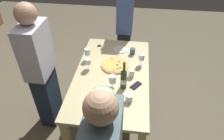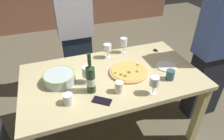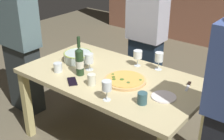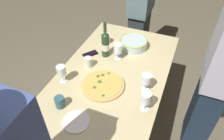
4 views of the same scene
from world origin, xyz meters
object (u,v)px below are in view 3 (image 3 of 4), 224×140
(wine_glass_by_bottle, at_px, (159,58))
(cell_phone, at_px, (72,81))
(cup_spare, at_px, (142,98))
(person_guest_right, at_px, (20,44))
(wine_glass_far_right, at_px, (138,55))
(pizza, at_px, (125,80))
(wine_bottle, at_px, (80,61))
(wine_glass_far_left, at_px, (89,59))
(cup_ceramic, at_px, (92,80))
(wine_glass_near_pizza, at_px, (107,87))
(serving_bowl, at_px, (78,56))
(person_guest_left, at_px, (146,37))
(dining_table, at_px, (112,85))
(side_plate, at_px, (164,97))
(cup_amber, at_px, (58,67))
(pizza_knife, at_px, (189,85))

(wine_glass_by_bottle, height_order, cell_phone, wine_glass_by_bottle)
(cup_spare, bearing_deg, person_guest_right, 175.27)
(wine_glass_far_right, xyz_separation_m, cup_spare, (0.40, -0.53, -0.06))
(pizza, xyz_separation_m, wine_bottle, (-0.39, -0.14, 0.12))
(pizza, relative_size, wine_glass_by_bottle, 2.14)
(wine_glass_far_left, distance_m, cup_ceramic, 0.30)
(wine_glass_near_pizza, relative_size, person_guest_right, 0.10)
(wine_glass_near_pizza, relative_size, cup_ceramic, 1.67)
(wine_glass_by_bottle, xyz_separation_m, wine_glass_far_right, (-0.20, -0.05, -0.01))
(wine_glass_by_bottle, relative_size, person_guest_right, 0.10)
(wine_glass_by_bottle, bearing_deg, wine_glass_far_left, -141.23)
(serving_bowl, xyz_separation_m, person_guest_left, (0.28, 0.77, 0.05))
(wine_glass_far_left, bearing_deg, wine_glass_by_bottle, 38.77)
(dining_table, bearing_deg, side_plate, -5.24)
(wine_glass_by_bottle, distance_m, side_plate, 0.51)
(serving_bowl, relative_size, wine_glass_far_right, 1.80)
(wine_glass_near_pizza, relative_size, wine_glass_by_bottle, 0.96)
(wine_glass_by_bottle, height_order, wine_glass_far_right, wine_glass_by_bottle)
(cup_amber, height_order, cup_ceramic, cup_ceramic)
(wine_glass_far_left, bearing_deg, wine_glass_near_pizza, -34.19)
(cup_ceramic, distance_m, cup_spare, 0.48)
(wine_glass_by_bottle, relative_size, cup_amber, 2.00)
(cup_amber, bearing_deg, wine_glass_by_bottle, 41.06)
(serving_bowl, bearing_deg, cell_phone, -52.08)
(wine_glass_far_left, xyz_separation_m, cup_ceramic, (0.21, -0.20, -0.06))
(cup_spare, xyz_separation_m, cell_phone, (-0.65, -0.08, -0.04))
(pizza_knife, distance_m, person_guest_left, 0.98)
(side_plate, bearing_deg, wine_glass_far_left, 178.88)
(person_guest_left, bearing_deg, side_plate, 27.41)
(wine_glass_far_left, distance_m, cell_phone, 0.29)
(wine_glass_near_pizza, bearing_deg, person_guest_right, 169.68)
(wine_bottle, height_order, wine_glass_far_left, wine_bottle)
(pizza_knife, bearing_deg, person_guest_left, 143.27)
(dining_table, distance_m, pizza_knife, 0.66)
(wine_glass_near_pizza, distance_m, wine_glass_far_left, 0.56)
(cup_ceramic, xyz_separation_m, person_guest_left, (-0.15, 1.06, 0.05))
(wine_bottle, height_order, cup_amber, wine_bottle)
(wine_bottle, relative_size, cup_spare, 3.93)
(dining_table, distance_m, cup_ceramic, 0.28)
(serving_bowl, height_order, wine_glass_near_pizza, wine_glass_near_pizza)
(serving_bowl, relative_size, pizza_knife, 1.77)
(wine_glass_far_left, distance_m, cup_amber, 0.29)
(serving_bowl, relative_size, cup_ceramic, 2.84)
(dining_table, xyz_separation_m, wine_glass_far_right, (0.06, 0.31, 0.20))
(wine_bottle, height_order, wine_glass_far_right, wine_bottle)
(pizza, height_order, cup_amber, cup_amber)
(wine_glass_near_pizza, relative_size, wine_glass_far_left, 1.01)
(wine_glass_far_right, distance_m, cell_phone, 0.67)
(dining_table, relative_size, wine_bottle, 4.58)
(dining_table, height_order, pizza, pizza)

